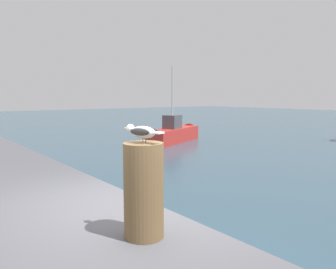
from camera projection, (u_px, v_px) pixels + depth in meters
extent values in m
cylinder|color=brown|center=(144.00, 190.00, 2.73)|extent=(0.33, 0.33, 0.78)
cylinder|color=#C66960|center=(146.00, 141.00, 2.69)|extent=(0.01, 0.01, 0.04)
cylinder|color=#C66960|center=(143.00, 141.00, 2.66)|extent=(0.01, 0.01, 0.04)
ellipsoid|color=silver|center=(143.00, 132.00, 2.67)|extent=(0.25, 0.16, 0.10)
sphere|color=silver|center=(130.00, 128.00, 2.74)|extent=(0.06, 0.06, 0.06)
cone|color=yellow|center=(125.00, 128.00, 2.77)|extent=(0.05, 0.03, 0.02)
cube|color=silver|center=(158.00, 133.00, 2.59)|extent=(0.09, 0.10, 0.01)
ellipsoid|color=#292929|center=(149.00, 131.00, 2.71)|extent=(0.19, 0.09, 0.06)
ellipsoid|color=#292929|center=(140.00, 132.00, 2.62)|extent=(0.19, 0.09, 0.06)
cube|color=#B72D28|center=(174.00, 135.00, 18.89)|extent=(2.81, 4.51, 0.79)
cone|color=#B72D28|center=(192.00, 131.00, 21.08)|extent=(1.26, 1.26, 0.95)
cube|color=#47474C|center=(172.00, 122.00, 18.61)|extent=(1.09, 1.21, 0.75)
cylinder|color=#A5A5A8|center=(172.00, 91.00, 18.41)|extent=(0.08, 0.08, 2.68)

